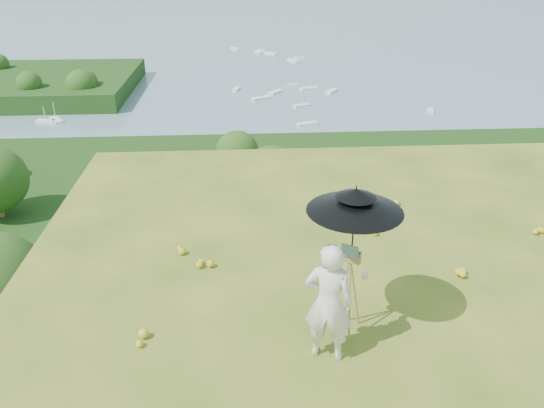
{
  "coord_description": "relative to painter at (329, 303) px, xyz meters",
  "views": [
    {
      "loc": [
        -3.17,
        -6.55,
        4.91
      ],
      "look_at": [
        -2.63,
        1.89,
        0.81
      ],
      "focal_mm": 35.0,
      "sensor_mm": 36.0,
      "label": 1
    }
  ],
  "objects": [
    {
      "name": "wildflowers",
      "position": [
        2.1,
        1.36,
        -0.79
      ],
      "size": [
        10.0,
        10.5,
        0.12
      ],
      "primitive_type": null,
      "color": "yellow",
      "rests_on": "ground"
    },
    {
      "name": "bay_water",
      "position": [
        2.1,
        241.11,
        -34.85
      ],
      "size": [
        700.0,
        700.0,
        0.0
      ],
      "primitive_type": "plane",
      "color": "slate",
      "rests_on": "ground"
    },
    {
      "name": "field_easel",
      "position": [
        0.36,
        0.5,
        -0.14
      ],
      "size": [
        0.75,
        0.75,
        1.42
      ],
      "primitive_type": null,
      "rotation": [
        0.0,
        0.0,
        -0.57
      ],
      "color": "olive",
      "rests_on": "ground"
    },
    {
      "name": "forest_slope",
      "position": [
        2.1,
        36.11,
        -29.85
      ],
      "size": [
        140.0,
        56.0,
        22.0
      ],
      "primitive_type": "cube",
      "color": "#1B3C10",
      "rests_on": "bay_water"
    },
    {
      "name": "painter_cap",
      "position": [
        0.0,
        0.0,
        0.81
      ],
      "size": [
        0.25,
        0.27,
        0.1
      ],
      "primitive_type": null,
      "rotation": [
        0.0,
        0.0,
        -0.43
      ],
      "color": "#C66D6F",
      "rests_on": "painter"
    },
    {
      "name": "moored_boats",
      "position": [
        -10.4,
        162.11,
        -34.5
      ],
      "size": [
        140.0,
        140.0,
        0.7
      ],
      "primitive_type": null,
      "color": "white",
      "rests_on": "bay_water"
    },
    {
      "name": "sun_umbrella",
      "position": [
        0.37,
        0.52,
        0.85
      ],
      "size": [
        1.61,
        1.61,
        1.07
      ],
      "primitive_type": null,
      "rotation": [
        0.0,
        0.0,
        -0.36
      ],
      "color": "black",
      "rests_on": "field_easel"
    },
    {
      "name": "harbor_town",
      "position": [
        2.1,
        76.11,
        -30.35
      ],
      "size": [
        110.0,
        22.0,
        5.0
      ],
      "primitive_type": null,
      "color": "silver",
      "rests_on": "shoreline_tier"
    },
    {
      "name": "ground",
      "position": [
        2.1,
        1.11,
        -0.85
      ],
      "size": [
        14.0,
        14.0,
        0.0
      ],
      "primitive_type": "plane",
      "color": "#47611B",
      "rests_on": "ground"
    },
    {
      "name": "shoreline_tier",
      "position": [
        2.1,
        76.11,
        -36.85
      ],
      "size": [
        170.0,
        28.0,
        8.0
      ],
      "primitive_type": "cube",
      "color": "slate",
      "rests_on": "bay_water"
    },
    {
      "name": "painter",
      "position": [
        0.0,
        0.0,
        0.0
      ],
      "size": [
        0.71,
        0.57,
        1.71
      ],
      "primitive_type": "imported",
      "rotation": [
        0.0,
        0.0,
        2.85
      ],
      "color": "white",
      "rests_on": "ground"
    },
    {
      "name": "slope_trees",
      "position": [
        2.1,
        36.11,
        -15.85
      ],
      "size": [
        110.0,
        50.0,
        6.0
      ],
      "primitive_type": null,
      "color": "#254B16",
      "rests_on": "forest_slope"
    }
  ]
}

